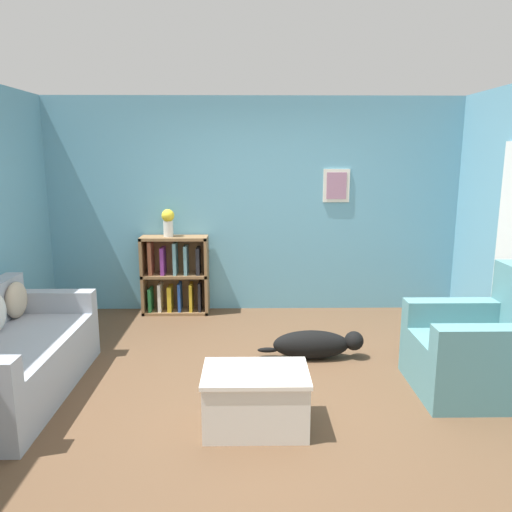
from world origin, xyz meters
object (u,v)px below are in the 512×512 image
at_px(bookshelf, 175,276).
at_px(recliner_chair, 483,350).
at_px(dog, 315,344).
at_px(coffee_table, 256,398).
at_px(couch, 6,358).
at_px(vase, 168,221).

relative_size(bookshelf, recliner_chair, 0.94).
xyz_separation_m(recliner_chair, dog, (-1.28, 0.68, -0.22)).
bearing_deg(coffee_table, recliner_chair, 16.20).
bearing_deg(couch, vase, 65.20).
height_order(couch, dog, couch).
height_order(couch, vase, vase).
height_order(couch, bookshelf, bookshelf).
distance_m(recliner_chair, coffee_table, 1.95).
distance_m(recliner_chair, dog, 1.47).
bearing_deg(bookshelf, dog, -43.16).
bearing_deg(coffee_table, bookshelf, 109.57).
height_order(bookshelf, vase, vase).
relative_size(couch, coffee_table, 2.36).
distance_m(recliner_chair, vase, 3.66).
bearing_deg(couch, recliner_chair, 0.45).
relative_size(recliner_chair, dog, 1.00).
bearing_deg(coffee_table, dog, 64.34).
bearing_deg(coffee_table, vase, 110.84).
bearing_deg(vase, dog, -41.72).
relative_size(bookshelf, vase, 2.90).
distance_m(coffee_table, dog, 1.36).
distance_m(dog, vase, 2.36).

